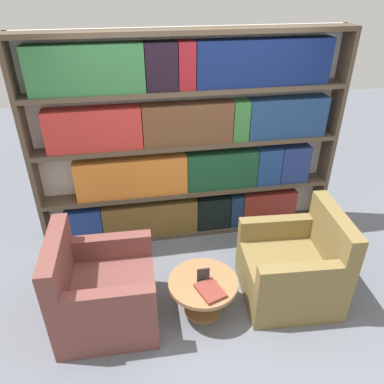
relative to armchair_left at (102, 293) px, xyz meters
The scene contains 7 objects.
ground_plane 1.09m from the armchair_left, ahead, with size 14.00×14.00×0.00m, color slate.
bookshelf 1.85m from the armchair_left, 50.83° to the left, with size 3.45×0.30×2.39m.
armchair_left is the anchor object (origin of this frame).
armchair_right 1.86m from the armchair_left, ahead, with size 0.94×0.91×0.96m.
coffee_table 0.93m from the armchair_left, ahead, with size 0.65×0.65×0.38m.
table_sign 0.94m from the armchair_left, ahead, with size 0.12×0.06×0.16m.
stray_book 0.99m from the armchair_left, 12.27° to the right, with size 0.27×0.32×0.03m.
Camera 1 is at (-0.66, -2.44, 2.87)m, focal length 35.00 mm.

